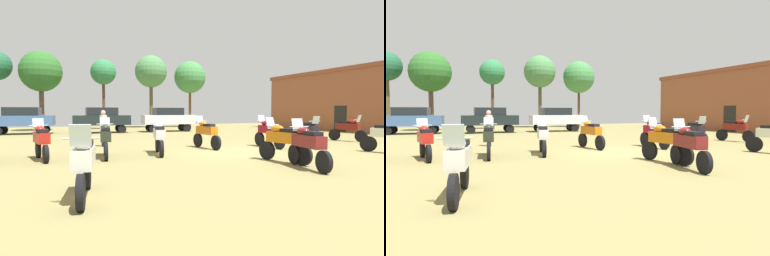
{
  "view_description": "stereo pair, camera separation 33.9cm",
  "coord_description": "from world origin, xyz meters",
  "views": [
    {
      "loc": [
        -7.11,
        -10.98,
        1.7
      ],
      "look_at": [
        0.29,
        4.79,
        0.77
      ],
      "focal_mm": 28.68,
      "sensor_mm": 36.0,
      "label": 1
    },
    {
      "loc": [
        -6.8,
        -11.13,
        1.7
      ],
      "look_at": [
        0.29,
        4.79,
        0.77
      ],
      "focal_mm": 28.68,
      "sensor_mm": 36.0,
      "label": 2
    }
  ],
  "objects": [
    {
      "name": "tree_6",
      "position": [
        6.88,
        19.35,
        5.4
      ],
      "size": [
        3.42,
        3.42,
        7.11
      ],
      "color": "brown",
      "rests_on": "ground"
    },
    {
      "name": "motorcycle_10",
      "position": [
        -0.18,
        -4.29,
        0.74
      ],
      "size": [
        0.76,
        2.12,
        1.47
      ],
      "rotation": [
        0.0,
        0.0,
        -0.24
      ],
      "color": "black",
      "rests_on": "ground"
    },
    {
      "name": "car_3",
      "position": [
        -3.3,
        13.94,
        1.19
      ],
      "size": [
        4.37,
        1.97,
        2.0
      ],
      "rotation": [
        0.0,
        0.0,
        1.53
      ],
      "color": "black",
      "rests_on": "ground"
    },
    {
      "name": "motorcycle_8",
      "position": [
        -3.18,
        0.43,
        0.74
      ],
      "size": [
        0.76,
        2.19,
        1.47
      ],
      "rotation": [
        0.0,
        0.0,
        -0.23
      ],
      "color": "black",
      "rests_on": "ground"
    },
    {
      "name": "motorcycle_6",
      "position": [
        -6.51,
        -4.83,
        0.74
      ],
      "size": [
        0.7,
        2.17,
        1.47
      ],
      "rotation": [
        0.0,
        0.0,
        2.96
      ],
      "color": "black",
      "rests_on": "ground"
    },
    {
      "name": "ground_plane",
      "position": [
        0.0,
        0.0,
        0.01
      ],
      "size": [
        44.0,
        52.0,
        0.02
      ],
      "color": "olive"
    },
    {
      "name": "person_1",
      "position": [
        -4.73,
        4.09,
        1.04
      ],
      "size": [
        0.4,
        0.4,
        1.75
      ],
      "rotation": [
        0.0,
        0.0,
        4.92
      ],
      "color": "#2F284A",
      "rests_on": "ground"
    },
    {
      "name": "car_1",
      "position": [
        2.07,
        13.36,
        1.19
      ],
      "size": [
        4.43,
        2.13,
        2.0
      ],
      "rotation": [
        0.0,
        0.0,
        1.49
      ],
      "color": "black",
      "rests_on": "ground"
    },
    {
      "name": "brick_building",
      "position": [
        18.0,
        5.59,
        2.71
      ],
      "size": [
        6.12,
        20.66,
        5.41
      ],
      "color": "brown",
      "rests_on": "ground"
    },
    {
      "name": "car_2",
      "position": [
        -8.85,
        14.91,
        1.19
      ],
      "size": [
        4.5,
        2.34,
        2.0
      ],
      "rotation": [
        0.0,
        0.0,
        1.44
      ],
      "color": "black",
      "rests_on": "ground"
    },
    {
      "name": "tree_4",
      "position": [
        -2.32,
        18.91,
        5.36
      ],
      "size": [
        2.37,
        2.37,
        6.6
      ],
      "color": "#513826",
      "rests_on": "ground"
    },
    {
      "name": "motorcycle_13",
      "position": [
        8.27,
        0.95,
        0.75
      ],
      "size": [
        0.75,
        2.11,
        1.49
      ],
      "rotation": [
        0.0,
        0.0,
        3.38
      ],
      "color": "black",
      "rests_on": "ground"
    },
    {
      "name": "motorcycle_4",
      "position": [
        -0.08,
        -3.13,
        0.75
      ],
      "size": [
        0.64,
        2.13,
        1.49
      ],
      "rotation": [
        0.0,
        0.0,
        0.14
      ],
      "color": "black",
      "rests_on": "ground"
    },
    {
      "name": "motorcycle_11",
      "position": [
        -7.35,
        0.75,
        0.72
      ],
      "size": [
        0.68,
        2.06,
        1.44
      ],
      "rotation": [
        0.0,
        0.0,
        0.18
      ],
      "color": "black",
      "rests_on": "ground"
    },
    {
      "name": "motorcycle_5",
      "position": [
        -5.24,
        0.45,
        0.74
      ],
      "size": [
        0.66,
        2.19,
        1.46
      ],
      "rotation": [
        0.0,
        0.0,
        -0.14
      ],
      "color": "black",
      "rests_on": "ground"
    },
    {
      "name": "motorcycle_2",
      "position": [
        5.5,
        1.14,
        0.73
      ],
      "size": [
        0.76,
        2.11,
        1.44
      ],
      "rotation": [
        0.0,
        0.0,
        2.91
      ],
      "color": "black",
      "rests_on": "ground"
    },
    {
      "name": "motorcycle_3",
      "position": [
        -0.6,
        1.37,
        0.75
      ],
      "size": [
        0.62,
        2.15,
        1.49
      ],
      "rotation": [
        0.0,
        0.0,
        0.1
      ],
      "color": "black",
      "rests_on": "ground"
    },
    {
      "name": "motorcycle_1",
      "position": [
        2.25,
        0.47,
        0.76
      ],
      "size": [
        0.62,
        2.22,
        1.51
      ],
      "rotation": [
        0.0,
        0.0,
        -0.06
      ],
      "color": "black",
      "rests_on": "ground"
    },
    {
      "name": "tree_3",
      "position": [
        2.68,
        19.94,
        5.82
      ],
      "size": [
        3.31,
        3.31,
        7.51
      ],
      "color": "brown",
      "rests_on": "ground"
    },
    {
      "name": "tree_5",
      "position": [
        -7.61,
        18.6,
        5.13
      ],
      "size": [
        3.5,
        3.5,
        6.9
      ],
      "color": "brown",
      "rests_on": "ground"
    }
  ]
}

